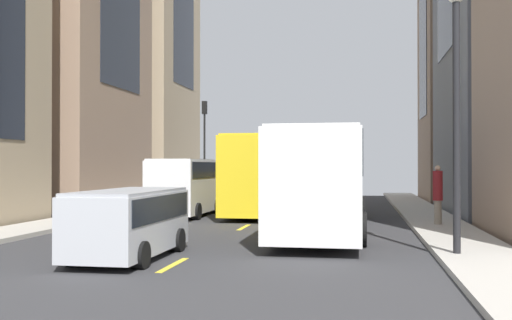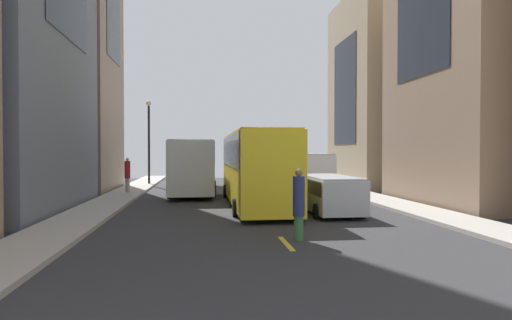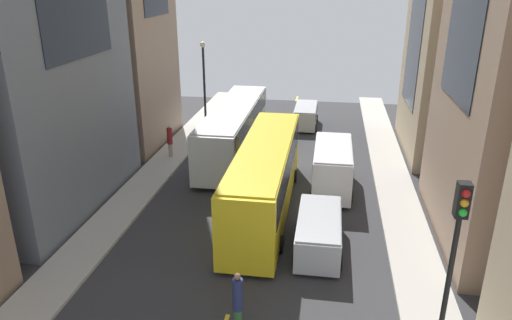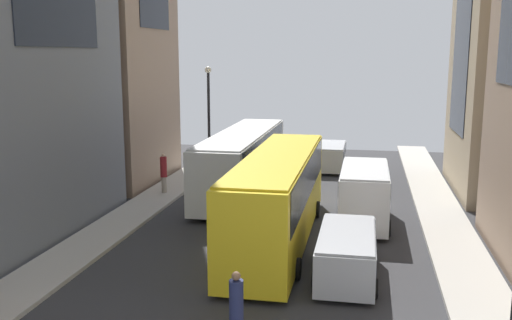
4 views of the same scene
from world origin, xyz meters
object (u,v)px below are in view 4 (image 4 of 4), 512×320
object	(u,v)px
pedestrian_crossing_mid	(236,310)
city_bus_white	(243,156)
delivery_van_white	(364,191)
car_silver_0	(347,251)
streetcar_yellow	(278,191)
car_silver_1	(332,155)
pedestrian_crossing_near	(164,172)

from	to	relation	value
pedestrian_crossing_mid	city_bus_white	bearing A→B (deg)	-14.71
delivery_van_white	city_bus_white	bearing A→B (deg)	143.68
car_silver_0	pedestrian_crossing_mid	xyz separation A→B (m)	(-2.57, -5.47, 0.18)
city_bus_white	streetcar_yellow	size ratio (longest dim) A/B	1.05
car_silver_0	car_silver_1	world-z (taller)	car_silver_1
car_silver_1	streetcar_yellow	bearing A→B (deg)	-94.49
streetcar_yellow	car_silver_1	xyz separation A→B (m)	(1.19, 15.13, -1.13)
car_silver_0	delivery_van_white	bearing A→B (deg)	85.55
city_bus_white	delivery_van_white	world-z (taller)	city_bus_white
delivery_van_white	car_silver_0	size ratio (longest dim) A/B	1.16
car_silver_1	car_silver_0	bearing A→B (deg)	-84.84
delivery_van_white	pedestrian_crossing_near	xyz separation A→B (m)	(-10.60, 3.32, -0.22)
city_bus_white	pedestrian_crossing_mid	bearing A→B (deg)	-78.30
car_silver_1	pedestrian_crossing_near	size ratio (longest dim) A/B	2.01
delivery_van_white	car_silver_1	world-z (taller)	delivery_van_white
pedestrian_crossing_near	car_silver_0	bearing A→B (deg)	-175.55
pedestrian_crossing_mid	delivery_van_white	bearing A→B (deg)	-40.75
city_bus_white	car_silver_0	distance (m)	12.95
delivery_van_white	car_silver_0	distance (m)	6.61
delivery_van_white	car_silver_1	distance (m)	12.17
pedestrian_crossing_mid	pedestrian_crossing_near	distance (m)	17.10
streetcar_yellow	car_silver_0	world-z (taller)	streetcar_yellow
city_bus_white	car_silver_1	xyz separation A→B (m)	(4.38, 7.13, -1.01)
car_silver_1	pedestrian_crossing_mid	world-z (taller)	pedestrian_crossing_mid
delivery_van_white	car_silver_1	xyz separation A→B (m)	(-2.19, 11.97, -0.52)
car_silver_0	car_silver_1	xyz separation A→B (m)	(-1.67, 18.53, 0.03)
city_bus_white	pedestrian_crossing_mid	xyz separation A→B (m)	(3.49, -16.87, -0.87)
city_bus_white	delivery_van_white	distance (m)	8.17
car_silver_1	city_bus_white	bearing A→B (deg)	-121.57
city_bus_white	pedestrian_crossing_near	xyz separation A→B (m)	(-4.03, -1.51, -0.72)
city_bus_white	streetcar_yellow	xyz separation A→B (m)	(3.19, -7.99, 0.11)
streetcar_yellow	car_silver_0	xyz separation A→B (m)	(2.86, -3.40, -1.16)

